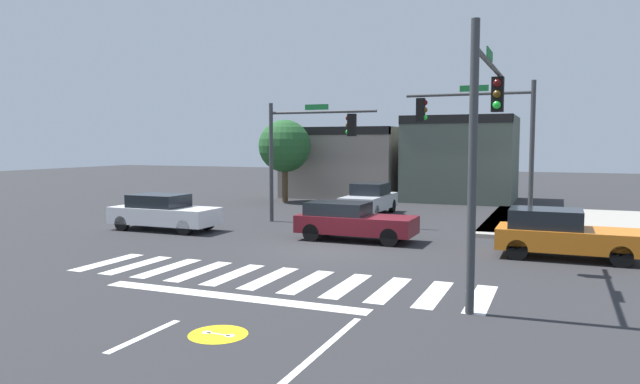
% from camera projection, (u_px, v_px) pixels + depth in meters
% --- Properties ---
extents(ground_plane, '(120.00, 120.00, 0.00)m').
position_uv_depth(ground_plane, '(331.00, 250.00, 19.49)').
color(ground_plane, '#2B2B2D').
extents(crosswalk_near, '(11.33, 2.67, 0.01)m').
position_uv_depth(crosswalk_near, '(269.00, 278.00, 15.35)').
color(crosswalk_near, silver).
rests_on(crosswalk_near, ground_plane).
extents(bike_detector_marking, '(1.12, 1.12, 0.01)m').
position_uv_depth(bike_detector_marking, '(218.00, 334.00, 10.82)').
color(bike_detector_marking, yellow).
rests_on(bike_detector_marking, ground_plane).
extents(curb_corner_northeast, '(10.00, 10.60, 0.15)m').
position_uv_depth(curb_corner_northeast, '(596.00, 225.00, 24.94)').
color(curb_corner_northeast, '#9E998E').
rests_on(curb_corner_northeast, ground_plane).
extents(storefront_row, '(14.50, 6.11, 5.20)m').
position_uv_depth(storefront_row, '(404.00, 160.00, 37.56)').
color(storefront_row, gray).
rests_on(storefront_row, ground_plane).
extents(traffic_signal_southeast, '(0.32, 5.77, 6.03)m').
position_uv_depth(traffic_signal_southeast, '(486.00, 118.00, 13.70)').
color(traffic_signal_southeast, '#383A3D').
rests_on(traffic_signal_southeast, ground_plane).
extents(traffic_signal_northeast, '(4.94, 0.32, 5.91)m').
position_uv_depth(traffic_signal_northeast, '(482.00, 130.00, 22.66)').
color(traffic_signal_northeast, '#383A3D').
rests_on(traffic_signal_northeast, ground_plane).
extents(traffic_signal_northwest, '(5.05, 0.32, 5.35)m').
position_uv_depth(traffic_signal_northwest, '(308.00, 140.00, 25.63)').
color(traffic_signal_northwest, '#383A3D').
rests_on(traffic_signal_northwest, ground_plane).
extents(car_maroon, '(4.28, 1.75, 1.39)m').
position_uv_depth(car_maroon, '(352.00, 221.00, 21.32)').
color(car_maroon, maroon).
rests_on(car_maroon, ground_plane).
extents(car_orange, '(4.15, 1.89, 1.51)m').
position_uv_depth(car_orange, '(561.00, 234.00, 17.99)').
color(car_orange, orange).
rests_on(car_orange, ground_plane).
extents(car_white, '(4.46, 1.81, 1.47)m').
position_uv_depth(car_white, '(163.00, 212.00, 23.83)').
color(car_white, white).
rests_on(car_white, ground_plane).
extents(car_silver, '(1.76, 4.44, 1.57)m').
position_uv_depth(car_silver, '(369.00, 199.00, 29.00)').
color(car_silver, '#B7BABF').
rests_on(car_silver, ground_plane).
extents(roadside_tree, '(3.18, 3.18, 4.99)m').
position_uv_depth(roadside_tree, '(285.00, 146.00, 35.34)').
color(roadside_tree, '#4C3823').
rests_on(roadside_tree, ground_plane).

